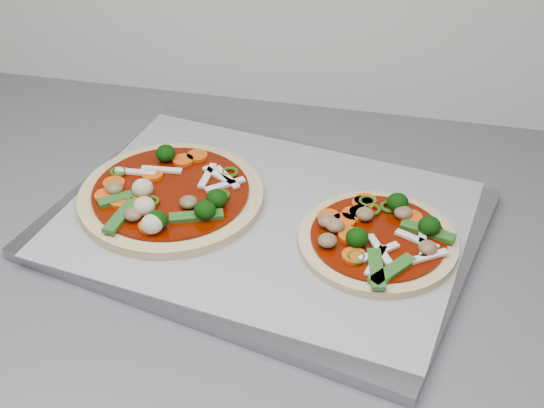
# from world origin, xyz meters

# --- Properties ---
(baking_tray) EXTENTS (0.52, 0.43, 0.01)m
(baking_tray) POSITION_xyz_m (-0.60, 1.31, 0.91)
(baking_tray) COLOR gray
(baking_tray) RESTS_ON countertop
(parchment) EXTENTS (0.48, 0.38, 0.00)m
(parchment) POSITION_xyz_m (-0.60, 1.31, 0.92)
(parchment) COLOR #A4A4AA
(parchment) RESTS_ON baking_tray
(pizza_left) EXTENTS (0.29, 0.29, 0.04)m
(pizza_left) POSITION_xyz_m (-0.71, 1.32, 0.93)
(pizza_left) COLOR #DEC980
(pizza_left) RESTS_ON parchment
(pizza_right) EXTENTS (0.18, 0.18, 0.03)m
(pizza_right) POSITION_xyz_m (-0.47, 1.29, 0.93)
(pizza_right) COLOR #DEC980
(pizza_right) RESTS_ON parchment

